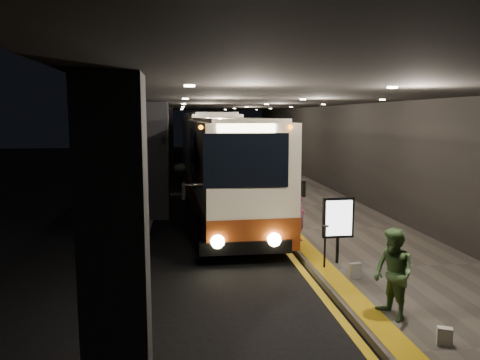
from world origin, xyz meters
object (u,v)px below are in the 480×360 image
coach_third (198,140)px  stanchion_post (325,247)px  bag_plain (445,336)px  info_sign (338,219)px  coach_second (207,147)px  passenger_waiting_green (393,274)px  coach_main (224,172)px  bag_polka (355,271)px  passenger_boarding (299,217)px

coach_third → stanchion_post: 33.01m
coach_third → bag_plain: coach_third is taller
coach_third → info_sign: 32.71m
coach_second → passenger_waiting_green: size_ratio=7.47×
coach_third → info_sign: coach_third is taller
coach_main → stanchion_post: coach_main is taller
coach_main → coach_third: coach_main is taller
passenger_waiting_green → bag_polka: passenger_waiting_green is taller
info_sign → passenger_waiting_green: bearing=-92.1°
coach_third → passenger_waiting_green: 36.01m
stanchion_post → passenger_waiting_green: bearing=-83.2°
passenger_boarding → info_sign: 2.18m
coach_third → info_sign: (2.28, -32.62, -0.38)m
bag_polka → stanchion_post: 1.02m
bag_plain → stanchion_post: bearing=100.5°
passenger_waiting_green → bag_polka: size_ratio=4.67×
coach_main → stanchion_post: size_ratio=11.37×
passenger_waiting_green → stanchion_post: passenger_waiting_green is taller
coach_main → coach_third: size_ratio=1.07×
passenger_boarding → passenger_waiting_green: passenger_waiting_green is taller
bag_polka → info_sign: info_sign is taller
coach_third → bag_polka: bearing=-85.0°
info_sign → stanchion_post: info_sign is taller
coach_second → passenger_boarding: bearing=-85.9°
passenger_waiting_green → bag_plain: passenger_waiting_green is taller
coach_third → bag_plain: bearing=-84.8°
coach_main → bag_polka: 7.84m
passenger_boarding → coach_second: bearing=30.1°
coach_second → stanchion_post: 19.10m
coach_main → info_sign: (2.32, -6.18, -0.48)m
passenger_boarding → stanchion_post: size_ratio=1.46×
stanchion_post → info_sign: bearing=36.1°
coach_second → bag_plain: bearing=-85.7°
coach_main → bag_polka: size_ratio=32.93×
coach_second → coach_third: bearing=87.9°
bag_polka → stanchion_post: size_ratio=0.35×
coach_second → info_sign: 18.80m
info_sign → stanchion_post: size_ratio=1.62×
coach_main → passenger_waiting_green: size_ratio=7.05×
bag_polka → info_sign: size_ratio=0.21×
coach_main → stanchion_post: 6.85m
coach_second → passenger_waiting_green: coach_second is taller
bag_polka → stanchion_post: (-0.47, 0.84, 0.34)m
coach_main → bag_plain: bearing=-78.1°
coach_second → coach_third: 13.98m
passenger_waiting_green → coach_second: bearing=172.8°
bag_plain → coach_third: bearing=94.0°
coach_second → bag_plain: coach_second is taller
passenger_boarding → bag_polka: passenger_boarding is taller
coach_second → bag_plain: size_ratio=43.06×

